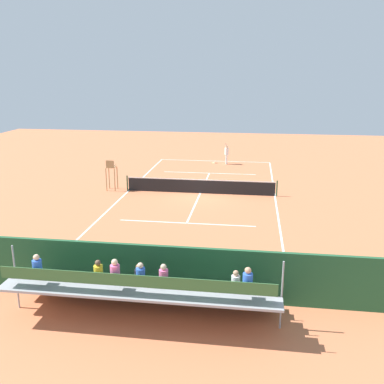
{
  "coord_description": "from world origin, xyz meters",
  "views": [
    {
      "loc": [
        -3.41,
        28.02,
        8.02
      ],
      "look_at": [
        0.0,
        4.0,
        1.2
      ],
      "focal_mm": 40.41,
      "sensor_mm": 36.0,
      "label": 1
    }
  ],
  "objects": [
    {
      "name": "tennis_player",
      "position": [
        -1.14,
        -9.78,
        1.02
      ],
      "size": [
        0.39,
        0.54,
        1.93
      ],
      "color": "white",
      "rests_on": "ground"
    },
    {
      "name": "equipment_bag",
      "position": [
        -0.03,
        13.4,
        0.18
      ],
      "size": [
        0.9,
        0.36,
        0.36
      ],
      "primitive_type": "cube",
      "color": "#334C8C",
      "rests_on": "ground"
    },
    {
      "name": "backdrop_wall",
      "position": [
        0.0,
        14.0,
        1.0
      ],
      "size": [
        18.0,
        0.16,
        2.0
      ],
      "primitive_type": "cube",
      "color": "#235633",
      "rests_on": "ground"
    },
    {
      "name": "bleacher_stand",
      "position": [
        -0.02,
        15.38,
        0.96
      ],
      "size": [
        9.06,
        2.4,
        2.48
      ],
      "color": "#9EA0A5",
      "rests_on": "ground"
    },
    {
      "name": "tennis_net",
      "position": [
        0.0,
        0.0,
        0.5
      ],
      "size": [
        10.3,
        0.1,
        1.07
      ],
      "color": "black",
      "rests_on": "ground"
    },
    {
      "name": "courtside_bench",
      "position": [
        -1.8,
        13.27,
        0.56
      ],
      "size": [
        1.8,
        0.4,
        0.93
      ],
      "color": "#234C2D",
      "rests_on": "ground"
    },
    {
      "name": "umpire_chair",
      "position": [
        6.2,
        0.04,
        1.31
      ],
      "size": [
        0.67,
        0.67,
        2.14
      ],
      "color": "#A88456",
      "rests_on": "ground"
    },
    {
      "name": "tennis_ball_near",
      "position": [
        -2.67,
        -5.84,
        0.03
      ],
      "size": [
        0.07,
        0.07,
        0.07
      ],
      "primitive_type": "sphere",
      "color": "#CCDB33",
      "rests_on": "ground"
    },
    {
      "name": "court_line_markings",
      "position": [
        0.0,
        -0.04,
        0.0
      ],
      "size": [
        10.1,
        22.2,
        0.01
      ],
      "color": "white",
      "rests_on": "ground"
    },
    {
      "name": "ground_plane",
      "position": [
        0.0,
        0.0,
        0.0
      ],
      "size": [
        60.0,
        60.0,
        0.0
      ],
      "primitive_type": "plane",
      "color": "#CC7047"
    },
    {
      "name": "tennis_racket",
      "position": [
        0.02,
        -10.06,
        0.01
      ],
      "size": [
        0.58,
        0.36,
        0.03
      ],
      "color": "black",
      "rests_on": "ground"
    }
  ]
}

